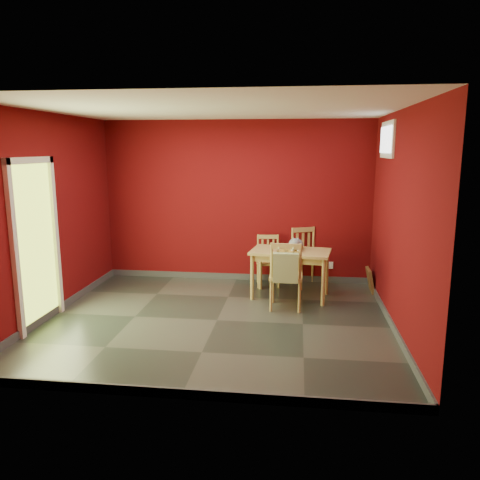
# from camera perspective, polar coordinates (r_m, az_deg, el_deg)

# --- Properties ---
(ground) EXTENTS (4.50, 4.50, 0.00)m
(ground) POSITION_cam_1_polar(r_m,az_deg,el_deg) (6.28, -2.81, -9.74)
(ground) COLOR #2D342D
(ground) RESTS_ON ground
(room_shell) EXTENTS (4.50, 4.50, 4.50)m
(room_shell) POSITION_cam_1_polar(r_m,az_deg,el_deg) (6.26, -2.81, -9.31)
(room_shell) COLOR #5A090B
(room_shell) RESTS_ON ground
(doorway) EXTENTS (0.06, 1.01, 2.13)m
(doorway) POSITION_cam_1_polar(r_m,az_deg,el_deg) (6.38, -23.70, 0.17)
(doorway) COLOR #B7D838
(doorway) RESTS_ON ground
(window) EXTENTS (0.05, 0.90, 0.50)m
(window) POSITION_cam_1_polar(r_m,az_deg,el_deg) (6.89, 17.50, 11.59)
(window) COLOR white
(window) RESTS_ON room_shell
(outlet_plate) EXTENTS (0.08, 0.02, 0.12)m
(outlet_plate) POSITION_cam_1_polar(r_m,az_deg,el_deg) (8.02, 11.00, -3.04)
(outlet_plate) COLOR silver
(outlet_plate) RESTS_ON room_shell
(dining_table) EXTENTS (1.25, 0.84, 0.73)m
(dining_table) POSITION_cam_1_polar(r_m,az_deg,el_deg) (7.08, 6.17, -1.98)
(dining_table) COLOR tan
(dining_table) RESTS_ON ground
(table_runner) EXTENTS (0.38, 0.66, 0.32)m
(table_runner) POSITION_cam_1_polar(r_m,az_deg,el_deg) (6.97, 6.17, -1.83)
(table_runner) COLOR #A6812A
(table_runner) RESTS_ON dining_table
(chair_far_left) EXTENTS (0.43, 0.43, 0.82)m
(chair_far_left) POSITION_cam_1_polar(r_m,az_deg,el_deg) (7.75, 3.45, -2.43)
(chair_far_left) COLOR tan
(chair_far_left) RESTS_ON ground
(chair_far_right) EXTENTS (0.59, 0.59, 0.95)m
(chair_far_right) POSITION_cam_1_polar(r_m,az_deg,el_deg) (7.76, 8.09, -2.01)
(chair_far_right) COLOR tan
(chair_far_right) RESTS_ON ground
(chair_near) EXTENTS (0.46, 0.46, 0.97)m
(chair_near) POSITION_cam_1_polar(r_m,az_deg,el_deg) (6.59, 5.62, -4.21)
(chair_near) COLOR tan
(chair_near) RESTS_ON ground
(tote_bag) EXTENTS (0.34, 0.20, 0.47)m
(tote_bag) POSITION_cam_1_polar(r_m,az_deg,el_deg) (6.33, 5.58, -3.38)
(tote_bag) COLOR #99AD6E
(tote_bag) RESTS_ON chair_near
(cat) EXTENTS (0.37, 0.51, 0.23)m
(cat) POSITION_cam_1_polar(r_m,az_deg,el_deg) (7.12, 6.82, -0.22)
(cat) COLOR slate
(cat) RESTS_ON table_runner
(picture_frame) EXTENTS (0.12, 0.37, 0.37)m
(picture_frame) POSITION_cam_1_polar(r_m,az_deg,el_deg) (7.69, 15.58, -4.74)
(picture_frame) COLOR brown
(picture_frame) RESTS_ON ground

